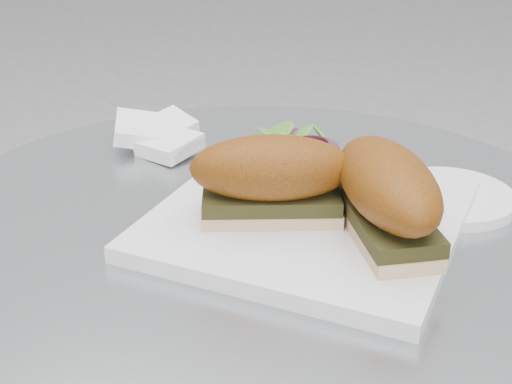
% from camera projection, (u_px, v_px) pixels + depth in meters
% --- Properties ---
extents(plate, '(0.29, 0.29, 0.02)m').
position_uv_depth(plate, '(309.00, 218.00, 0.68)').
color(plate, silver).
rests_on(plate, table).
extents(sandwich_left, '(0.16, 0.12, 0.08)m').
position_uv_depth(sandwich_left, '(271.00, 177.00, 0.64)').
color(sandwich_left, tan).
rests_on(sandwich_left, plate).
extents(sandwich_right, '(0.15, 0.18, 0.08)m').
position_uv_depth(sandwich_right, '(387.00, 192.00, 0.62)').
color(sandwich_right, tan).
rests_on(sandwich_right, plate).
extents(salad, '(0.11, 0.11, 0.05)m').
position_uv_depth(salad, '(294.00, 149.00, 0.75)').
color(salad, '#549A32').
rests_on(salad, plate).
extents(napkin, '(0.12, 0.12, 0.02)m').
position_uv_depth(napkin, '(159.00, 142.00, 0.85)').
color(napkin, white).
rests_on(napkin, table).
extents(saucer, '(0.13, 0.13, 0.01)m').
position_uv_depth(saucer, '(450.00, 197.00, 0.73)').
color(saucer, silver).
rests_on(saucer, table).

